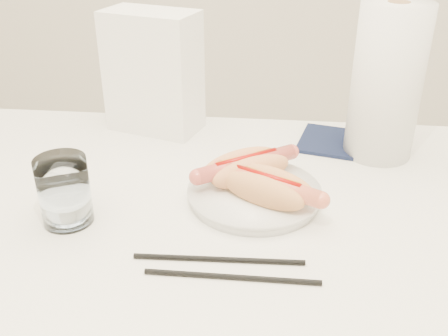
# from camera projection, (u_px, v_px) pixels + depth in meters

# --- Properties ---
(table) EXTENTS (1.20, 0.80, 0.75)m
(table) POSITION_uv_depth(u_px,v_px,m) (219.00, 241.00, 0.88)
(table) COLOR white
(table) RESTS_ON ground
(plate) EXTENTS (0.27, 0.27, 0.02)m
(plate) POSITION_uv_depth(u_px,v_px,m) (254.00, 195.00, 0.88)
(plate) COLOR white
(plate) RESTS_ON table
(hotdog_left) EXTENTS (0.17, 0.15, 0.05)m
(hotdog_left) POSITION_uv_depth(u_px,v_px,m) (246.00, 168.00, 0.90)
(hotdog_left) COLOR #F19C60
(hotdog_left) RESTS_ON plate
(hotdog_right) EXTENTS (0.18, 0.14, 0.05)m
(hotdog_right) POSITION_uv_depth(u_px,v_px,m) (267.00, 187.00, 0.84)
(hotdog_right) COLOR #E99B5A
(hotdog_right) RESTS_ON plate
(water_glass) EXTENTS (0.08, 0.08, 0.11)m
(water_glass) POSITION_uv_depth(u_px,v_px,m) (64.00, 191.00, 0.80)
(water_glass) COLOR white
(water_glass) RESTS_ON table
(chopstick_near) EXTENTS (0.25, 0.02, 0.01)m
(chopstick_near) POSITION_uv_depth(u_px,v_px,m) (219.00, 259.00, 0.74)
(chopstick_near) COLOR black
(chopstick_near) RESTS_ON table
(chopstick_far) EXTENTS (0.24, 0.01, 0.01)m
(chopstick_far) POSITION_uv_depth(u_px,v_px,m) (232.00, 277.00, 0.70)
(chopstick_far) COLOR black
(chopstick_far) RESTS_ON table
(napkin_box) EXTENTS (0.21, 0.16, 0.26)m
(napkin_box) POSITION_uv_depth(u_px,v_px,m) (153.00, 72.00, 1.09)
(napkin_box) COLOR white
(napkin_box) RESTS_ON table
(navy_napkin) EXTENTS (0.17, 0.17, 0.01)m
(navy_napkin) POSITION_uv_depth(u_px,v_px,m) (335.00, 142.00, 1.08)
(navy_napkin) COLOR #101733
(navy_napkin) RESTS_ON table
(paper_towel_roll) EXTENTS (0.16, 0.16, 0.30)m
(paper_towel_roll) POSITION_uv_depth(u_px,v_px,m) (387.00, 83.00, 0.97)
(paper_towel_roll) COLOR white
(paper_towel_roll) RESTS_ON table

